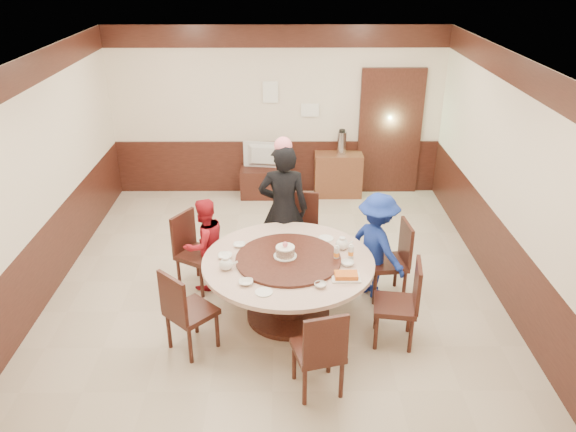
{
  "coord_description": "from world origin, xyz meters",
  "views": [
    {
      "loc": [
        0.12,
        -6.16,
        3.88
      ],
      "look_at": [
        0.16,
        -0.36,
        1.1
      ],
      "focal_mm": 35.0,
      "sensor_mm": 36.0,
      "label": 1
    }
  ],
  "objects_px": {
    "person_blue": "(377,246)",
    "television": "(265,156)",
    "banquet_table": "(288,277)",
    "birthday_cake": "(285,251)",
    "person_red": "(205,244)",
    "thermos": "(342,143)",
    "person_standing": "(283,209)",
    "side_cabinet": "(338,175)",
    "shrimp_platter": "(346,276)",
    "tv_stand": "(266,182)"
  },
  "relations": [
    {
      "from": "person_blue",
      "to": "television",
      "type": "distance_m",
      "value": 3.35
    },
    {
      "from": "banquet_table",
      "to": "birthday_cake",
      "type": "distance_m",
      "value": 0.31
    },
    {
      "from": "person_red",
      "to": "thermos",
      "type": "relative_size",
      "value": 3.13
    },
    {
      "from": "banquet_table",
      "to": "person_blue",
      "type": "height_order",
      "value": "person_blue"
    },
    {
      "from": "person_standing",
      "to": "television",
      "type": "relative_size",
      "value": 2.25
    },
    {
      "from": "banquet_table",
      "to": "person_red",
      "type": "xyz_separation_m",
      "value": [
        -1.02,
        0.66,
        0.06
      ]
    },
    {
      "from": "person_standing",
      "to": "side_cabinet",
      "type": "bearing_deg",
      "value": -109.58
    },
    {
      "from": "person_blue",
      "to": "shrimp_platter",
      "type": "relative_size",
      "value": 4.42
    },
    {
      "from": "person_blue",
      "to": "shrimp_platter",
      "type": "bearing_deg",
      "value": 117.98
    },
    {
      "from": "birthday_cake",
      "to": "shrimp_platter",
      "type": "xyz_separation_m",
      "value": [
        0.64,
        -0.42,
        -0.06
      ]
    },
    {
      "from": "person_standing",
      "to": "thermos",
      "type": "bearing_deg",
      "value": -110.36
    },
    {
      "from": "person_red",
      "to": "television",
      "type": "bearing_deg",
      "value": -144.77
    },
    {
      "from": "banquet_table",
      "to": "shrimp_platter",
      "type": "distance_m",
      "value": 0.76
    },
    {
      "from": "birthday_cake",
      "to": "shrimp_platter",
      "type": "relative_size",
      "value": 0.86
    },
    {
      "from": "person_standing",
      "to": "birthday_cake",
      "type": "height_order",
      "value": "person_standing"
    },
    {
      "from": "shrimp_platter",
      "to": "tv_stand",
      "type": "relative_size",
      "value": 0.35
    },
    {
      "from": "person_blue",
      "to": "shrimp_platter",
      "type": "distance_m",
      "value": 0.99
    },
    {
      "from": "banquet_table",
      "to": "person_red",
      "type": "height_order",
      "value": "person_red"
    },
    {
      "from": "person_blue",
      "to": "birthday_cake",
      "type": "height_order",
      "value": "person_blue"
    },
    {
      "from": "person_red",
      "to": "person_standing",
      "type": "bearing_deg",
      "value": 161.45
    },
    {
      "from": "shrimp_platter",
      "to": "side_cabinet",
      "type": "xyz_separation_m",
      "value": [
        0.28,
        3.93,
        -0.4
      ]
    },
    {
      "from": "person_standing",
      "to": "thermos",
      "type": "distance_m",
      "value": 2.66
    },
    {
      "from": "birthday_cake",
      "to": "tv_stand",
      "type": "height_order",
      "value": "birthday_cake"
    },
    {
      "from": "shrimp_platter",
      "to": "side_cabinet",
      "type": "relative_size",
      "value": 0.38
    },
    {
      "from": "television",
      "to": "side_cabinet",
      "type": "height_order",
      "value": "television"
    },
    {
      "from": "shrimp_platter",
      "to": "tv_stand",
      "type": "height_order",
      "value": "shrimp_platter"
    },
    {
      "from": "shrimp_platter",
      "to": "television",
      "type": "xyz_separation_m",
      "value": [
        -0.96,
        3.9,
        -0.05
      ]
    },
    {
      "from": "person_red",
      "to": "television",
      "type": "height_order",
      "value": "person_red"
    },
    {
      "from": "person_standing",
      "to": "shrimp_platter",
      "type": "distance_m",
      "value": 1.6
    },
    {
      "from": "tv_stand",
      "to": "side_cabinet",
      "type": "distance_m",
      "value": 1.24
    },
    {
      "from": "person_blue",
      "to": "birthday_cake",
      "type": "bearing_deg",
      "value": 78.36
    },
    {
      "from": "person_red",
      "to": "television",
      "type": "distance_m",
      "value": 2.93
    },
    {
      "from": "television",
      "to": "thermos",
      "type": "relative_size",
      "value": 2.04
    },
    {
      "from": "birthday_cake",
      "to": "shrimp_platter",
      "type": "height_order",
      "value": "birthday_cake"
    },
    {
      "from": "person_red",
      "to": "shrimp_platter",
      "type": "relative_size",
      "value": 3.96
    },
    {
      "from": "person_standing",
      "to": "tv_stand",
      "type": "relative_size",
      "value": 2.05
    },
    {
      "from": "banquet_table",
      "to": "shrimp_platter",
      "type": "height_order",
      "value": "shrimp_platter"
    },
    {
      "from": "banquet_table",
      "to": "person_standing",
      "type": "xyz_separation_m",
      "value": [
        -0.05,
        1.07,
        0.34
      ]
    },
    {
      "from": "tv_stand",
      "to": "television",
      "type": "distance_m",
      "value": 0.47
    },
    {
      "from": "shrimp_platter",
      "to": "television",
      "type": "height_order",
      "value": "television"
    },
    {
      "from": "person_standing",
      "to": "person_red",
      "type": "height_order",
      "value": "person_standing"
    },
    {
      "from": "person_blue",
      "to": "television",
      "type": "xyz_separation_m",
      "value": [
        -1.42,
        3.03,
        0.06
      ]
    },
    {
      "from": "tv_stand",
      "to": "thermos",
      "type": "distance_m",
      "value": 1.45
    },
    {
      "from": "shrimp_platter",
      "to": "television",
      "type": "relative_size",
      "value": 0.39
    },
    {
      "from": "person_red",
      "to": "person_blue",
      "type": "xyz_separation_m",
      "value": [
        2.08,
        -0.17,
        0.07
      ]
    },
    {
      "from": "thermos",
      "to": "banquet_table",
      "type": "bearing_deg",
      "value": -104.5
    },
    {
      "from": "side_cabinet",
      "to": "thermos",
      "type": "distance_m",
      "value": 0.57
    },
    {
      "from": "person_standing",
      "to": "tv_stand",
      "type": "bearing_deg",
      "value": -81.81
    },
    {
      "from": "person_red",
      "to": "tv_stand",
      "type": "relative_size",
      "value": 1.4
    },
    {
      "from": "thermos",
      "to": "tv_stand",
      "type": "bearing_deg",
      "value": -178.65
    }
  ]
}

